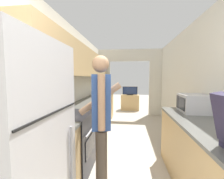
# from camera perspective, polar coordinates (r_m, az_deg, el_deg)

# --- Properties ---
(wall_left) EXTENTS (0.38, 7.74, 2.50)m
(wall_left) POSITION_cam_1_polar(r_m,az_deg,el_deg) (3.10, -15.05, 5.03)
(wall_left) COLOR silver
(wall_left) RESTS_ON ground_plane
(wall_right) EXTENTS (0.06, 7.74, 2.50)m
(wall_right) POSITION_cam_1_polar(r_m,az_deg,el_deg) (2.79, 32.79, -0.02)
(wall_right) COLOR silver
(wall_right) RESTS_ON ground_plane
(wall_far_with_doorway) EXTENTS (2.79, 0.06, 2.50)m
(wall_far_with_doorway) POSITION_cam_1_polar(r_m,az_deg,el_deg) (5.79, 6.63, 4.48)
(wall_far_with_doorway) COLOR silver
(wall_far_with_doorway) RESTS_ON ground_plane
(counter_left) EXTENTS (0.62, 4.30, 0.90)m
(counter_left) POSITION_cam_1_polar(r_m,az_deg,el_deg) (3.92, -6.85, -10.01)
(counter_left) COLOR tan
(counter_left) RESTS_ON ground_plane
(counter_right) EXTENTS (0.62, 2.29, 0.90)m
(counter_right) POSITION_cam_1_polar(r_m,az_deg,el_deg) (2.13, 33.96, -23.93)
(counter_right) COLOR tan
(counter_right) RESTS_ON ground_plane
(refrigerator) EXTENTS (0.74, 0.73, 1.69)m
(refrigerator) POSITION_cam_1_polar(r_m,az_deg,el_deg) (1.36, -35.10, -22.19)
(refrigerator) COLOR #B7B7BC
(refrigerator) RESTS_ON ground_plane
(range_oven) EXTENTS (0.66, 0.72, 1.04)m
(range_oven) POSITION_cam_1_polar(r_m,az_deg,el_deg) (2.47, -15.74, -19.02)
(range_oven) COLOR black
(range_oven) RESTS_ON ground_plane
(person) EXTENTS (0.54, 0.43, 1.69)m
(person) POSITION_cam_1_polar(r_m,az_deg,el_deg) (1.80, -4.22, -12.57)
(person) COLOR #4C4238
(person) RESTS_ON ground_plane
(microwave) EXTENTS (0.38, 0.45, 0.28)m
(microwave) POSITION_cam_1_polar(r_m,az_deg,el_deg) (2.65, 28.56, -4.62)
(microwave) COLOR #B7B7BC
(microwave) RESTS_ON counter_right
(tv_cabinet) EXTENTS (0.79, 0.42, 0.67)m
(tv_cabinet) POSITION_cam_1_polar(r_m,az_deg,el_deg) (6.70, 6.82, -4.88)
(tv_cabinet) COLOR tan
(tv_cabinet) RESTS_ON ground_plane
(television) EXTENTS (0.64, 0.16, 0.37)m
(television) POSITION_cam_1_polar(r_m,az_deg,el_deg) (6.59, 6.87, -0.53)
(television) COLOR black
(television) RESTS_ON tv_cabinet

